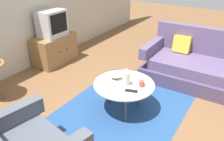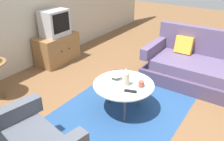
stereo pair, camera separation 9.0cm
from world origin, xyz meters
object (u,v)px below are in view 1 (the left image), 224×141
object	(u,v)px
couch	(195,66)
tv_remote_silver	(115,86)
tv_remote_dark	(131,91)
bowl	(116,77)
vase	(126,77)
tv_stand	(55,49)
television	(52,23)
coffee_table	(124,86)
mug	(142,83)

from	to	relation	value
couch	tv_remote_silver	distance (m)	1.75
tv_remote_dark	bowl	bearing A→B (deg)	-45.94
vase	tv_remote_silver	size ratio (longest dim) A/B	1.44
tv_stand	television	distance (m)	0.55
tv_stand	tv_remote_dark	xyz separation A→B (m)	(-0.81, -2.24, 0.16)
couch	tv_stand	world-z (taller)	couch
coffee_table	tv_remote_dark	distance (m)	0.23
vase	coffee_table	bearing A→B (deg)	76.40
coffee_table	bowl	size ratio (longest dim) A/B	5.39
couch	tv_stand	xyz separation A→B (m)	(-0.77, 2.69, 0.00)
television	bowl	bearing A→B (deg)	-108.31
tv_stand	tv_remote_silver	bearing A→B (deg)	-112.42
tv_remote_silver	vase	bearing A→B (deg)	-58.28
couch	coffee_table	size ratio (longest dim) A/B	2.03
television	vase	bearing A→B (deg)	-108.20
couch	tv_stand	size ratio (longest dim) A/B	1.97
tv_stand	bowl	size ratio (longest dim) A/B	5.55
couch	tv_stand	distance (m)	2.80
bowl	television	bearing A→B (deg)	71.69
coffee_table	television	distance (m)	2.20
mug	couch	bearing A→B (deg)	-15.94
vase	tv_stand	bearing A→B (deg)	71.88
tv_stand	bowl	distance (m)	2.00
mug	tv_remote_dark	xyz separation A→B (m)	(-0.20, 0.06, -0.03)
vase	tv_remote_dark	world-z (taller)	vase
couch	tv_remote_silver	xyz separation A→B (m)	(-1.60, 0.70, 0.16)
coffee_table	mug	bearing A→B (deg)	-73.95
tv_stand	tv_remote_dark	size ratio (longest dim) A/B	5.22
vase	tv_remote_silver	bearing A→B (deg)	144.40
television	tv_remote_silver	world-z (taller)	television
bowl	tv_remote_silver	xyz separation A→B (m)	(-0.20, -0.11, -0.02)
mug	tv_stand	bearing A→B (deg)	75.19
television	tv_stand	bearing A→B (deg)	90.00
tv_stand	mug	world-z (taller)	tv_stand
coffee_table	television	size ratio (longest dim) A/B	1.65
coffee_table	tv_remote_dark	bearing A→B (deg)	-125.08
tv_remote_silver	couch	bearing A→B (deg)	-46.23
vase	tv_remote_dark	xyz separation A→B (m)	(-0.12, -0.15, -0.12)
mug	television	bearing A→B (deg)	75.14
television	vase	world-z (taller)	television
mug	tv_remote_dark	bearing A→B (deg)	164.44
coffee_table	tv_remote_silver	size ratio (longest dim) A/B	4.76
tv_stand	television	size ratio (longest dim) A/B	1.70
tv_stand	bowl	world-z (taller)	tv_stand
bowl	vase	bearing A→B (deg)	-107.19
television	mug	world-z (taller)	television
couch	coffee_table	distance (m)	1.59
tv_stand	tv_remote_silver	size ratio (longest dim) A/B	4.90
mug	coffee_table	bearing A→B (deg)	106.05
couch	mug	world-z (taller)	couch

